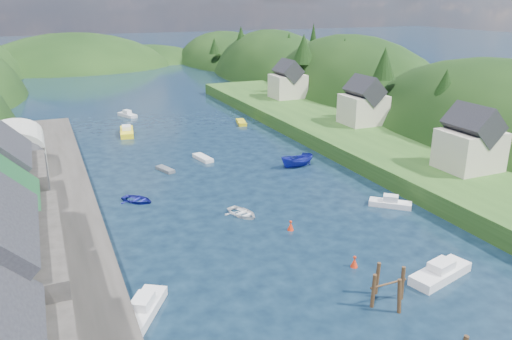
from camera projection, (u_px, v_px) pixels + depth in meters
name	position (u px, v px, depth m)	size (l,w,h in m)	color
ground	(201.00, 153.00, 79.07)	(600.00, 600.00, 0.00)	black
hillside_right	(350.00, 133.00, 120.10)	(36.00, 245.56, 48.00)	black
far_hills	(107.00, 93.00, 190.64)	(103.00, 68.00, 44.00)	black
hill_trees	(168.00, 70.00, 88.32)	(91.96, 148.23, 12.52)	black
quay_left	(41.00, 265.00, 43.68)	(12.00, 110.00, 2.00)	#2D2B28
boat_sheds	(14.00, 160.00, 58.03)	(7.00, 21.00, 7.50)	#2D2D30
terrace_right	(370.00, 144.00, 79.41)	(16.00, 120.00, 2.40)	#234719
right_bank_cottages	(358.00, 104.00, 86.26)	(9.00, 59.24, 8.41)	beige
piling_cluster_far	(388.00, 290.00, 39.54)	(3.38, 3.14, 3.56)	#382314
channel_buoy_near	(354.00, 262.00, 45.18)	(0.70, 0.70, 1.10)	#B7270E
channel_buoy_far	(291.00, 226.00, 52.40)	(0.70, 0.70, 1.10)	#B7270E
moored_boats	(262.00, 210.00, 55.88)	(35.60, 94.33, 2.04)	silver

